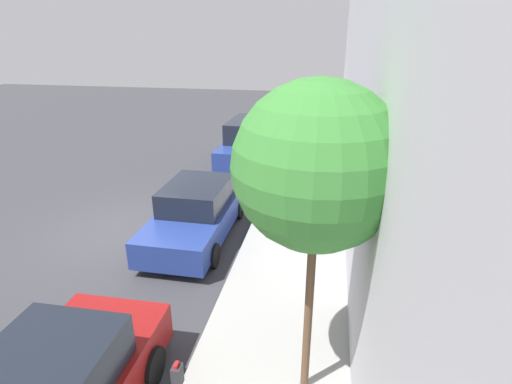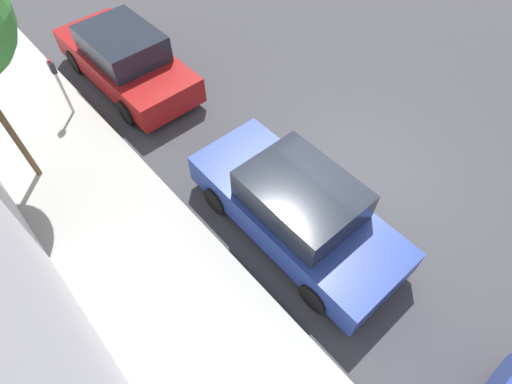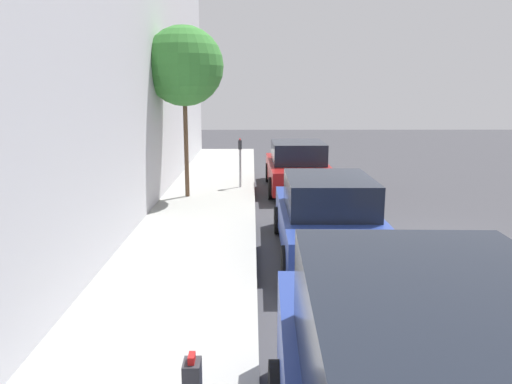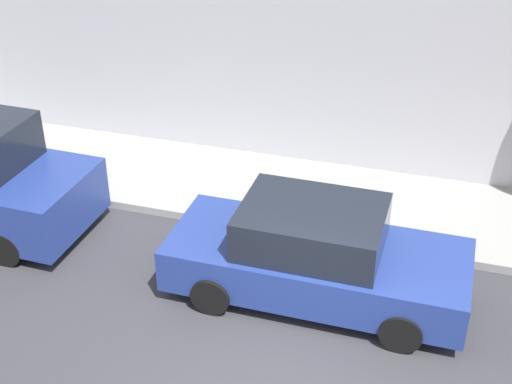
% 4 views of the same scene
% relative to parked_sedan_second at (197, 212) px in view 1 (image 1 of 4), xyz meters
% --- Properties ---
extents(ground_plane, '(60.00, 60.00, 0.00)m').
position_rel_parked_sedan_second_xyz_m(ground_plane, '(-2.12, -0.15, -0.73)').
color(ground_plane, '#38383D').
extents(sidewalk, '(2.65, 32.00, 0.15)m').
position_rel_parked_sedan_second_xyz_m(sidewalk, '(2.70, -0.15, -0.65)').
color(sidewalk, '#9E9E99').
rests_on(sidewalk, ground_plane).
extents(parked_sedan_second, '(1.92, 4.51, 1.54)m').
position_rel_parked_sedan_second_xyz_m(parked_sedan_second, '(0.00, 0.00, 0.00)').
color(parked_sedan_second, navy).
rests_on(parked_sedan_second, ground_plane).
extents(parked_suv_third, '(2.09, 4.85, 1.98)m').
position_rel_parked_sedan_second_xyz_m(parked_suv_third, '(0.25, 6.47, 0.21)').
color(parked_suv_third, navy).
rests_on(parked_suv_third, ground_plane).
extents(parking_meter_far, '(0.11, 0.15, 1.40)m').
position_rel_parked_sedan_second_xyz_m(parking_meter_far, '(1.83, 6.47, 0.29)').
color(parking_meter_far, '#ADADB2').
rests_on(parking_meter_far, sidewalk).
extents(street_tree, '(2.17, 2.17, 4.71)m').
position_rel_parked_sedan_second_xyz_m(street_tree, '(3.31, -4.69, 3.04)').
color(street_tree, brown).
rests_on(street_tree, sidewalk).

